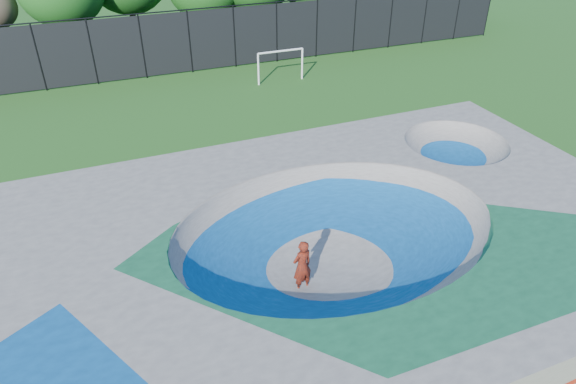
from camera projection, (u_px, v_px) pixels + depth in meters
name	position (u px, v px, depth m)	size (l,w,h in m)	color
ground	(334.00, 259.00, 17.53)	(120.00, 120.00, 0.00)	#1E5016
skate_deck	(335.00, 242.00, 17.14)	(22.00, 14.00, 1.50)	gray
skater	(302.00, 266.00, 15.80)	(0.68, 0.45, 1.87)	#B72A0E
skateboard	(302.00, 288.00, 16.28)	(0.78, 0.22, 0.05)	black
soccer_goal	(281.00, 60.00, 31.73)	(3.05, 0.12, 2.01)	white
fence	(190.00, 40.00, 32.94)	(48.09, 0.09, 4.04)	black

